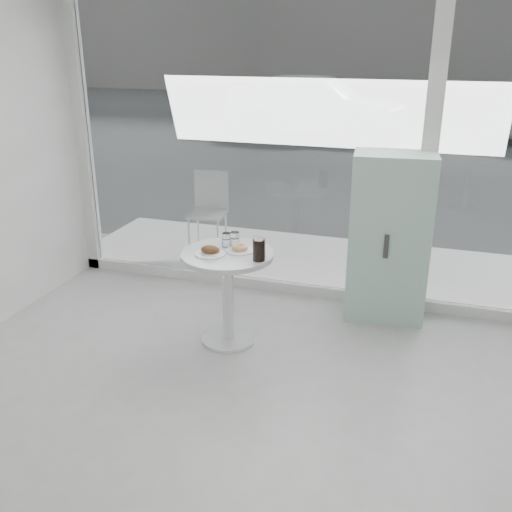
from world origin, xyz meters
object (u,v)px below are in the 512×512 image
(patio_chair, at_px, (209,207))
(water_tumbler_b, at_px, (235,240))
(cola_glass, at_px, (259,249))
(plate_fritter, at_px, (210,251))
(plate_donut, at_px, (240,249))
(mint_cabinet, at_px, (389,238))
(main_table, at_px, (228,279))
(car_white, at_px, (316,103))
(water_tumbler_a, at_px, (226,241))

(patio_chair, xyz_separation_m, water_tumbler_b, (0.91, -1.66, 0.26))
(cola_glass, bearing_deg, plate_fritter, 179.17)
(patio_chair, distance_m, plate_donut, 2.03)
(mint_cabinet, xyz_separation_m, water_tumbler_b, (-1.14, -0.72, 0.10))
(main_table, distance_m, car_white, 10.79)
(mint_cabinet, height_order, water_tumbler_a, mint_cabinet)
(plate_fritter, bearing_deg, car_white, 97.97)
(plate_fritter, distance_m, plate_donut, 0.23)
(main_table, bearing_deg, car_white, 98.59)
(cola_glass, bearing_deg, mint_cabinet, 48.11)
(plate_donut, distance_m, water_tumbler_a, 0.15)
(plate_fritter, xyz_separation_m, water_tumbler_b, (0.11, 0.23, 0.02))
(mint_cabinet, bearing_deg, water_tumbler_a, -153.26)
(plate_donut, relative_size, water_tumbler_b, 1.91)
(plate_donut, bearing_deg, cola_glass, -35.03)
(plate_fritter, bearing_deg, water_tumbler_b, 64.05)
(car_white, relative_size, plate_fritter, 19.69)
(main_table, bearing_deg, patio_chair, 116.37)
(car_white, height_order, plate_donut, car_white)
(car_white, distance_m, water_tumbler_a, 10.66)
(car_white, distance_m, cola_glass, 10.91)
(water_tumbler_b, bearing_deg, car_white, 98.76)
(patio_chair, relative_size, cola_glass, 5.02)
(main_table, height_order, car_white, car_white)
(plate_fritter, height_order, plate_donut, plate_fritter)
(plate_fritter, relative_size, cola_glass, 1.31)
(plate_fritter, distance_m, cola_glass, 0.40)
(main_table, xyz_separation_m, mint_cabinet, (1.15, 0.88, 0.17))
(mint_cabinet, height_order, car_white, car_white)
(car_white, bearing_deg, water_tumbler_a, -163.10)
(plate_donut, bearing_deg, water_tumbler_a, 155.69)
(patio_chair, distance_m, water_tumbler_b, 1.91)
(plate_donut, bearing_deg, patio_chair, 119.27)
(car_white, relative_size, water_tumbler_b, 39.93)
(main_table, distance_m, plate_fritter, 0.28)
(main_table, relative_size, cola_glass, 4.30)
(water_tumbler_b, relative_size, cola_glass, 0.65)
(patio_chair, height_order, plate_donut, patio_chair)
(plate_fritter, distance_m, water_tumbler_a, 0.20)
(patio_chair, distance_m, plate_fritter, 2.07)
(mint_cabinet, xyz_separation_m, plate_fritter, (-1.25, -0.96, 0.07))
(mint_cabinet, height_order, plate_fritter, mint_cabinet)
(plate_donut, xyz_separation_m, water_tumbler_b, (-0.08, 0.10, 0.03))
(mint_cabinet, distance_m, water_tumbler_b, 1.35)
(patio_chair, bearing_deg, main_table, -69.34)
(patio_chair, height_order, car_white, car_white)
(main_table, xyz_separation_m, patio_chair, (-0.90, 1.82, 0.01))
(main_table, distance_m, plate_donut, 0.26)
(main_table, height_order, patio_chair, patio_chair)
(mint_cabinet, height_order, water_tumbler_b, mint_cabinet)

